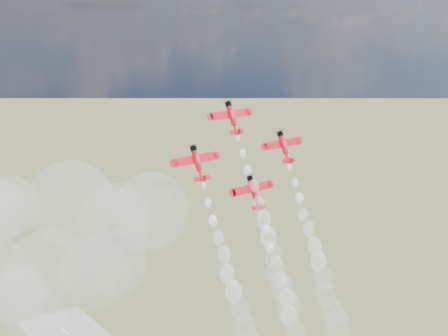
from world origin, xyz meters
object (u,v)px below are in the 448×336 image
plane_left (197,162)px  plane_right (284,146)px  plane_slot (254,191)px  plane_lead (232,117)px

plane_left → plane_right: size_ratio=1.00×
plane_left → plane_slot: bearing=-17.4°
plane_right → plane_slot: plane_right is taller
plane_lead → plane_slot: size_ratio=1.00×
plane_lead → plane_left: size_ratio=1.00×
plane_slot → plane_lead: bearing=90.0°
plane_left → plane_right: (28.49, 0.00, 0.00)m
plane_lead → plane_right: plane_lead is taller
plane_left → plane_slot: 17.39m
plane_lead → plane_left: bearing=-162.6°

